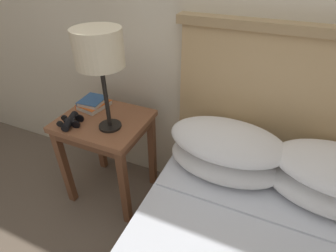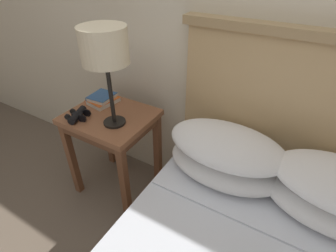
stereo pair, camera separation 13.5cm
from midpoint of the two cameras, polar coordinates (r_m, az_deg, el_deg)
nightstand at (r=1.71m, az=-15.66°, el=-1.29°), size 0.52×0.45×0.63m
table_lamp at (r=1.38m, az=-17.68°, el=15.29°), size 0.25×0.25×0.56m
book_on_nightstand at (r=1.80m, az=-17.96°, el=4.40°), size 0.18×0.20×0.03m
book_stacked_on_top at (r=1.79m, az=-18.26°, el=5.18°), size 0.15×0.17×0.03m
binoculars_pair at (r=1.66m, az=-22.73°, el=0.91°), size 0.15×0.16×0.05m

